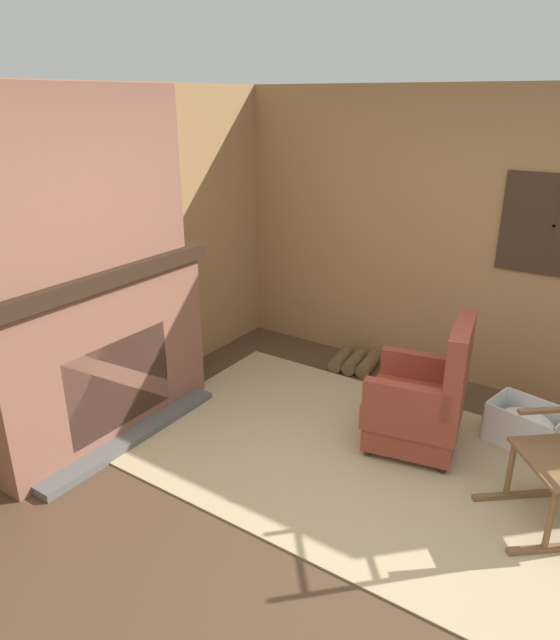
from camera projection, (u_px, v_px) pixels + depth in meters
name	position (u px, v px, depth m)	size (l,w,h in m)	color
ground_plane	(348.00, 536.00, 3.33)	(14.00, 14.00, 0.00)	#4C3523
wood_panel_wall_left	(63.00, 267.00, 4.08)	(0.06, 5.25, 2.50)	#9E7247
wood_panel_wall_back	(489.00, 245.00, 4.68)	(5.25, 0.09, 2.50)	#9E7247
fireplace_hearth	(98.00, 352.00, 4.16)	(0.67, 1.88, 1.30)	brown
chimney_breast	(74.00, 179.00, 3.72)	(0.40, 1.56, 1.17)	brown
area_rug	(350.00, 453.00, 4.09)	(3.17, 2.08, 0.01)	tan
armchair	(422.00, 403.00, 4.04)	(0.76, 0.75, 1.00)	brown
firewood_stack	(354.00, 362.00, 5.36)	(0.45, 0.43, 0.13)	brown
laundry_basket	(526.00, 425.00, 4.15)	(0.57, 0.46, 0.31)	white
oil_lamp_vase	(30.00, 262.00, 3.62)	(0.12, 0.12, 0.30)	#47708E
storage_case	(158.00, 236.00, 4.51)	(0.13, 0.25, 0.11)	brown
decorative_plate_on_mantel	(88.00, 244.00, 3.99)	(0.07, 0.25, 0.25)	red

